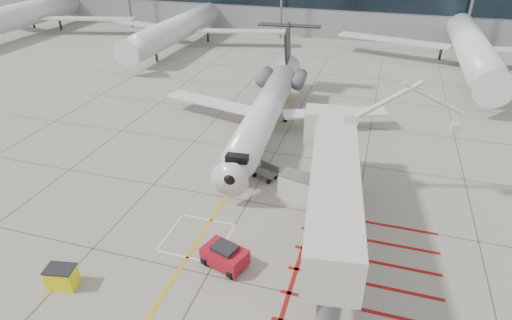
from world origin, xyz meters
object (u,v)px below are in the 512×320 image
(jet_bridge, at_px, (333,203))
(spill_bin, at_px, (62,277))
(regional_jet, at_px, (262,103))
(pushback_tug, at_px, (225,255))

(jet_bridge, height_order, spill_bin, jet_bridge)
(regional_jet, height_order, jet_bridge, regional_jet)
(pushback_tug, bearing_deg, spill_bin, -134.42)
(jet_bridge, bearing_deg, pushback_tug, -160.94)
(pushback_tug, bearing_deg, regional_jet, 116.76)
(jet_bridge, xyz_separation_m, pushback_tug, (-5.87, -2.91, -3.11))
(jet_bridge, relative_size, spill_bin, 12.28)
(jet_bridge, bearing_deg, regional_jet, 114.11)
(spill_bin, bearing_deg, regional_jet, 63.55)
(regional_jet, distance_m, pushback_tug, 17.12)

